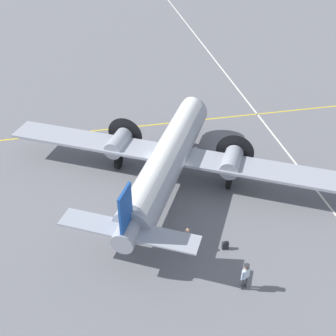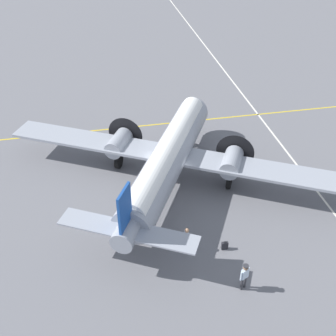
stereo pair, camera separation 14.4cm
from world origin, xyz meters
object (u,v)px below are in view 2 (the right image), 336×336
object	(u,v)px
passenger_boarding	(187,237)
suitcase_near_door	(225,246)
crew_foreground	(245,274)
airliner_main	(170,155)

from	to	relation	value
passenger_boarding	suitcase_near_door	xyz separation A→B (m)	(2.22, -0.45, -0.73)
crew_foreground	passenger_boarding	world-z (taller)	crew_foreground
passenger_boarding	airliner_main	bearing A→B (deg)	-12.36
crew_foreground	suitcase_near_door	bearing A→B (deg)	67.16
airliner_main	suitcase_near_door	xyz separation A→B (m)	(1.92, -6.95, -2.13)
airliner_main	suitcase_near_door	distance (m)	7.52
crew_foreground	airliner_main	bearing A→B (deg)	76.72
passenger_boarding	suitcase_near_door	distance (m)	2.38
crew_foreground	passenger_boarding	bearing A→B (deg)	99.71
airliner_main	crew_foreground	size ratio (longest dim) A/B	12.58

